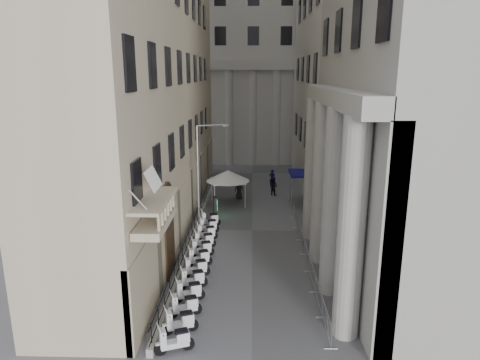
{
  "coord_description": "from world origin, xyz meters",
  "views": [
    {
      "loc": [
        -0.05,
        -11.47,
        11.66
      ],
      "look_at": [
        -0.87,
        17.01,
        4.5
      ],
      "focal_mm": 32.0,
      "sensor_mm": 36.0,
      "label": 1
    }
  ],
  "objects_px": {
    "security_tent": "(231,176)",
    "street_lamp": "(202,167)",
    "pedestrian_b": "(273,186)",
    "scooter_0": "(175,352)",
    "info_kiosk": "(215,207)",
    "pedestrian_a": "(272,178)"
  },
  "relations": [
    {
      "from": "info_kiosk",
      "to": "pedestrian_b",
      "type": "bearing_deg",
      "value": 41.43
    },
    {
      "from": "scooter_0",
      "to": "pedestrian_b",
      "type": "relative_size",
      "value": 0.86
    },
    {
      "from": "pedestrian_a",
      "to": "info_kiosk",
      "type": "bearing_deg",
      "value": 84.71
    },
    {
      "from": "pedestrian_b",
      "to": "scooter_0",
      "type": "bearing_deg",
      "value": 113.92
    },
    {
      "from": "security_tent",
      "to": "street_lamp",
      "type": "distance_m",
      "value": 5.95
    },
    {
      "from": "pedestrian_a",
      "to": "pedestrian_b",
      "type": "distance_m",
      "value": 2.97
    },
    {
      "from": "scooter_0",
      "to": "street_lamp",
      "type": "xyz_separation_m",
      "value": [
        -0.63,
        16.03,
        4.67
      ]
    },
    {
      "from": "security_tent",
      "to": "info_kiosk",
      "type": "xyz_separation_m",
      "value": [
        -1.13,
        -3.35,
        -1.78
      ]
    },
    {
      "from": "info_kiosk",
      "to": "street_lamp",
      "type": "bearing_deg",
      "value": -124.91
    },
    {
      "from": "security_tent",
      "to": "street_lamp",
      "type": "relative_size",
      "value": 0.49
    },
    {
      "from": "info_kiosk",
      "to": "pedestrian_b",
      "type": "relative_size",
      "value": 0.98
    },
    {
      "from": "info_kiosk",
      "to": "pedestrian_b",
      "type": "xyz_separation_m",
      "value": [
        5.14,
        6.61,
        0.01
      ]
    },
    {
      "from": "security_tent",
      "to": "pedestrian_a",
      "type": "relative_size",
      "value": 2.06
    },
    {
      "from": "security_tent",
      "to": "pedestrian_b",
      "type": "bearing_deg",
      "value": 39.14
    },
    {
      "from": "info_kiosk",
      "to": "security_tent",
      "type": "bearing_deg",
      "value": 60.63
    },
    {
      "from": "pedestrian_b",
      "to": "info_kiosk",
      "type": "bearing_deg",
      "value": 88.41
    },
    {
      "from": "info_kiosk",
      "to": "pedestrian_a",
      "type": "xyz_separation_m",
      "value": [
        5.16,
        9.59,
        0.08
      ]
    },
    {
      "from": "security_tent",
      "to": "pedestrian_b",
      "type": "relative_size",
      "value": 2.23
    },
    {
      "from": "scooter_0",
      "to": "pedestrian_b",
      "type": "distance_m",
      "value": 25.12
    },
    {
      "from": "security_tent",
      "to": "info_kiosk",
      "type": "distance_m",
      "value": 3.96
    },
    {
      "from": "security_tent",
      "to": "street_lamp",
      "type": "height_order",
      "value": "street_lamp"
    },
    {
      "from": "pedestrian_b",
      "to": "security_tent",
      "type": "bearing_deg",
      "value": 75.38
    }
  ]
}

